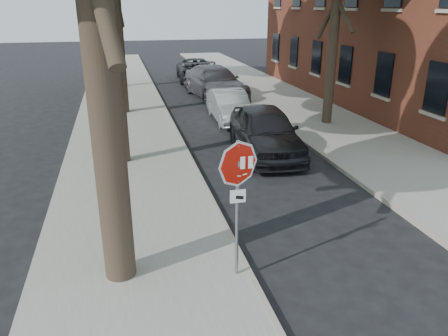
% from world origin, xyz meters
% --- Properties ---
extents(ground, '(120.00, 120.00, 0.00)m').
position_xyz_m(ground, '(0.00, 0.00, 0.00)').
color(ground, black).
rests_on(ground, ground).
extents(sidewalk_left, '(4.00, 55.00, 0.12)m').
position_xyz_m(sidewalk_left, '(-2.50, 12.00, 0.06)').
color(sidewalk_left, gray).
rests_on(sidewalk_left, ground).
extents(sidewalk_right, '(4.00, 55.00, 0.12)m').
position_xyz_m(sidewalk_right, '(6.00, 12.00, 0.06)').
color(sidewalk_right, gray).
rests_on(sidewalk_right, ground).
extents(curb_left, '(0.12, 55.00, 0.13)m').
position_xyz_m(curb_left, '(-0.45, 12.00, 0.07)').
color(curb_left, '#9E9384').
rests_on(curb_left, ground).
extents(curb_right, '(0.12, 55.00, 0.13)m').
position_xyz_m(curb_right, '(3.95, 12.00, 0.07)').
color(curb_right, '#9E9384').
rests_on(curb_right, ground).
extents(stop_sign, '(0.76, 0.34, 2.61)m').
position_xyz_m(stop_sign, '(-0.70, -0.03, 1.95)').
color(stop_sign, gray).
rests_on(stop_sign, sidewalk_left).
extents(car_a, '(2.34, 4.98, 1.65)m').
position_xyz_m(car_a, '(2.16, 6.88, 0.82)').
color(car_a, black).
rests_on(car_a, ground).
extents(car_b, '(1.54, 4.11, 1.34)m').
position_xyz_m(car_b, '(2.12, 11.63, 0.67)').
color(car_b, '#B4B8BD').
rests_on(car_b, ground).
extents(car_c, '(3.13, 6.08, 1.69)m').
position_xyz_m(car_c, '(2.60, 16.87, 0.84)').
color(car_c, '#525156').
rests_on(car_c, ground).
extents(car_d, '(2.76, 5.36, 1.44)m').
position_xyz_m(car_d, '(2.60, 22.67, 0.72)').
color(car_d, black).
rests_on(car_d, ground).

